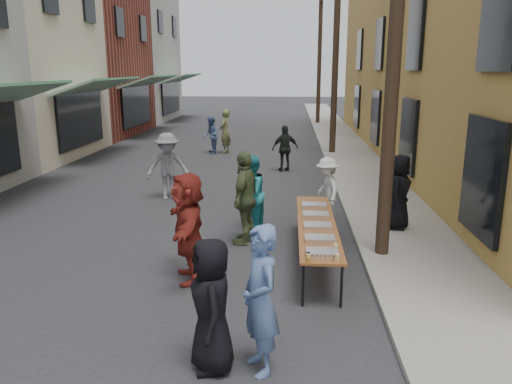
# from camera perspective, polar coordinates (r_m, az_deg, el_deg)

# --- Properties ---
(ground) EXTENTS (120.00, 120.00, 0.00)m
(ground) POSITION_cam_1_polar(r_m,az_deg,el_deg) (7.58, -16.37, -14.63)
(ground) COLOR #28282B
(ground) RESTS_ON ground
(sidewalk) EXTENTS (2.20, 60.00, 0.10)m
(sidewalk) POSITION_cam_1_polar(r_m,az_deg,el_deg) (21.64, 10.53, 4.38)
(sidewalk) COLOR gray
(sidewalk) RESTS_ON ground
(utility_pole_near) EXTENTS (0.26, 0.26, 9.00)m
(utility_pole_near) POSITION_cam_1_polar(r_m,az_deg,el_deg) (9.44, 15.81, 19.20)
(utility_pole_near) COLOR #2D2116
(utility_pole_near) RESTS_ON ground
(utility_pole_mid) EXTENTS (0.26, 0.26, 9.00)m
(utility_pole_mid) POSITION_cam_1_polar(r_m,az_deg,el_deg) (21.31, 9.13, 16.31)
(utility_pole_mid) COLOR #2D2116
(utility_pole_mid) RESTS_ON ground
(utility_pole_far) EXTENTS (0.26, 0.26, 9.00)m
(utility_pole_far) POSITION_cam_1_polar(r_m,az_deg,el_deg) (33.27, 7.28, 15.45)
(utility_pole_far) COLOR #2D2116
(utility_pole_far) RESTS_ON ground
(serving_table) EXTENTS (0.70, 4.00, 0.75)m
(serving_table) POSITION_cam_1_polar(r_m,az_deg,el_deg) (9.39, 6.96, -3.78)
(serving_table) COLOR brown
(serving_table) RESTS_ON ground
(catering_tray_sausage) EXTENTS (0.50, 0.33, 0.08)m
(catering_tray_sausage) POSITION_cam_1_polar(r_m,az_deg,el_deg) (7.81, 7.58, -6.92)
(catering_tray_sausage) COLOR maroon
(catering_tray_sausage) RESTS_ON serving_table
(catering_tray_foil_b) EXTENTS (0.50, 0.33, 0.08)m
(catering_tray_foil_b) POSITION_cam_1_polar(r_m,az_deg,el_deg) (8.42, 7.31, -5.35)
(catering_tray_foil_b) COLOR #B2B2B7
(catering_tray_foil_b) RESTS_ON serving_table
(catering_tray_buns) EXTENTS (0.50, 0.33, 0.08)m
(catering_tray_buns) POSITION_cam_1_polar(r_m,az_deg,el_deg) (9.08, 7.06, -3.89)
(catering_tray_buns) COLOR tan
(catering_tray_buns) RESTS_ON serving_table
(catering_tray_foil_d) EXTENTS (0.50, 0.33, 0.08)m
(catering_tray_foil_d) POSITION_cam_1_polar(r_m,az_deg,el_deg) (9.75, 6.85, -2.64)
(catering_tray_foil_d) COLOR #B2B2B7
(catering_tray_foil_d) RESTS_ON serving_table
(catering_tray_buns_end) EXTENTS (0.50, 0.33, 0.08)m
(catering_tray_buns_end) POSITION_cam_1_polar(r_m,az_deg,el_deg) (10.42, 6.67, -1.54)
(catering_tray_buns_end) COLOR tan
(catering_tray_buns_end) RESTS_ON serving_table
(condiment_jar_a) EXTENTS (0.07, 0.07, 0.08)m
(condiment_jar_a) POSITION_cam_1_polar(r_m,az_deg,el_deg) (7.51, 6.03, -7.72)
(condiment_jar_a) COLOR #A57F26
(condiment_jar_a) RESTS_ON serving_table
(condiment_jar_b) EXTENTS (0.07, 0.07, 0.08)m
(condiment_jar_b) POSITION_cam_1_polar(r_m,az_deg,el_deg) (7.61, 6.00, -7.44)
(condiment_jar_b) COLOR #A57F26
(condiment_jar_b) RESTS_ON serving_table
(condiment_jar_c) EXTENTS (0.07, 0.07, 0.08)m
(condiment_jar_c) POSITION_cam_1_polar(r_m,az_deg,el_deg) (7.70, 5.98, -7.17)
(condiment_jar_c) COLOR #A57F26
(condiment_jar_c) RESTS_ON serving_table
(cup_stack) EXTENTS (0.08, 0.08, 0.12)m
(cup_stack) POSITION_cam_1_polar(r_m,az_deg,el_deg) (7.58, 9.22, -7.46)
(cup_stack) COLOR tan
(cup_stack) RESTS_ON serving_table
(guest_front_a) EXTENTS (0.73, 0.92, 1.66)m
(guest_front_a) POSITION_cam_1_polar(r_m,az_deg,el_deg) (6.07, -5.13, -12.77)
(guest_front_a) COLOR black
(guest_front_a) RESTS_ON ground
(guest_front_b) EXTENTS (0.68, 0.79, 1.83)m
(guest_front_b) POSITION_cam_1_polar(r_m,az_deg,el_deg) (5.98, 0.49, -12.23)
(guest_front_b) COLOR #546FA4
(guest_front_b) RESTS_ON ground
(guest_front_c) EXTENTS (0.83, 0.96, 1.72)m
(guest_front_c) POSITION_cam_1_polar(r_m,az_deg,el_deg) (11.04, -0.64, -0.19)
(guest_front_c) COLOR teal
(guest_front_c) RESTS_ON ground
(guest_front_d) EXTENTS (0.82, 1.11, 1.53)m
(guest_front_d) POSITION_cam_1_polar(r_m,az_deg,el_deg) (11.97, 8.13, 0.32)
(guest_front_d) COLOR white
(guest_front_d) RESTS_ON ground
(guest_front_e) EXTENTS (0.73, 1.22, 1.94)m
(guest_front_e) POSITION_cam_1_polar(r_m,az_deg,el_deg) (10.24, -1.24, -0.68)
(guest_front_e) COLOR #4D5C35
(guest_front_e) RESTS_ON ground
(guest_queue_back) EXTENTS (0.99, 1.84, 1.89)m
(guest_queue_back) POSITION_cam_1_polar(r_m,az_deg,el_deg) (8.53, -7.77, -4.00)
(guest_queue_back) COLOR maroon
(guest_queue_back) RESTS_ON ground
(server) EXTENTS (0.81, 0.95, 1.65)m
(server) POSITION_cam_1_polar(r_m,az_deg,el_deg) (11.38, 16.00, 0.04)
(server) COLOR black
(server) RESTS_ON sidewalk
(passerby_left) EXTENTS (1.34, 1.01, 1.85)m
(passerby_left) POSITION_cam_1_polar(r_m,az_deg,el_deg) (14.01, -10.04, 2.90)
(passerby_left) COLOR slate
(passerby_left) RESTS_ON ground
(passerby_mid) EXTENTS (1.03, 0.68, 1.63)m
(passerby_mid) POSITION_cam_1_polar(r_m,az_deg,el_deg) (17.65, 3.35, 4.99)
(passerby_mid) COLOR black
(passerby_mid) RESTS_ON ground
(passerby_right) EXTENTS (0.59, 0.77, 1.87)m
(passerby_right) POSITION_cam_1_polar(r_m,az_deg,el_deg) (21.50, -3.56, 6.91)
(passerby_right) COLOR olive
(passerby_right) RESTS_ON ground
(passerby_far) EXTENTS (0.79, 0.90, 1.58)m
(passerby_far) POSITION_cam_1_polar(r_m,az_deg,el_deg) (21.49, -5.16, 6.49)
(passerby_far) COLOR #50679B
(passerby_far) RESTS_ON ground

